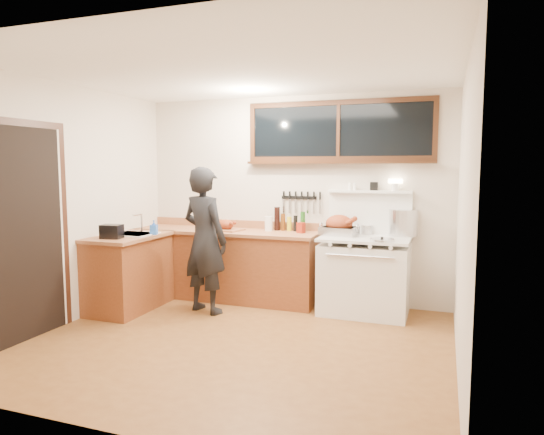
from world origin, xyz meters
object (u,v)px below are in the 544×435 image
at_px(man, 205,240).
at_px(cutting_board, 226,226).
at_px(vintage_stove, 365,274).
at_px(roast_turkey, 339,227).

height_order(man, cutting_board, man).
xyz_separation_m(vintage_stove, man, (-1.78, -0.59, 0.39)).
relative_size(man, cutting_board, 3.75).
distance_m(vintage_stove, roast_turkey, 0.62).
distance_m(man, roast_turkey, 1.60).
xyz_separation_m(man, roast_turkey, (1.46, 0.64, 0.14)).
bearing_deg(man, cutting_board, 89.69).
bearing_deg(vintage_stove, man, -161.66).
relative_size(man, roast_turkey, 3.69).
relative_size(vintage_stove, man, 0.92).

